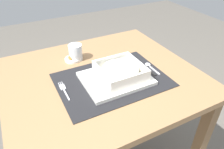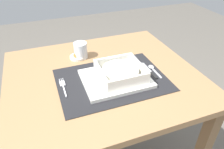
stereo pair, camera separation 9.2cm
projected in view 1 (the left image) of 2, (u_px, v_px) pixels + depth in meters
dining_table at (102, 94)px, 1.04m from camera, size 0.87×0.77×0.75m
placemat at (112, 80)px, 0.94m from camera, size 0.48×0.34×0.00m
serving_plate at (116, 78)px, 0.93m from camera, size 0.29×0.23×0.02m
porridge_bowl at (120, 72)px, 0.92m from camera, size 0.19×0.19×0.05m
fork at (64, 89)px, 0.88m from camera, size 0.02×0.13×0.00m
spoon at (149, 66)px, 1.02m from camera, size 0.02×0.11×0.01m
butter_knife at (148, 69)px, 1.00m from camera, size 0.01×0.14×0.01m
drinking_glass at (76, 53)px, 1.07m from camera, size 0.07×0.07×0.08m
condiment_saucer at (73, 58)px, 1.08m from camera, size 0.08×0.08×0.04m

